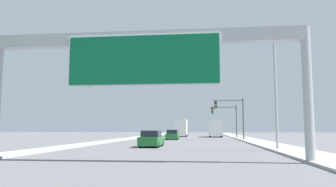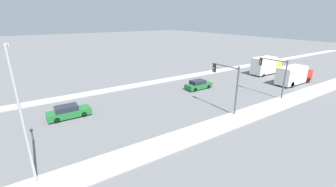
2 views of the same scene
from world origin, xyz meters
name	(u,v)px [view 2 (image 2 of 2)]	position (x,y,z in m)	size (l,w,h in m)	color
sidewalk_right	(296,98)	(9.50, 60.00, 0.07)	(3.00, 120.00, 0.15)	#AAAAAA
median_strip_left	(207,73)	(-9.00, 60.00, 0.07)	(2.00, 120.00, 0.15)	#AAAAAA
car_far_left	(68,112)	(-1.75, 31.35, 0.71)	(1.76, 4.73, 1.50)	#1E662D
car_mid_left	(198,85)	(-1.75, 51.21, 0.70)	(1.77, 4.54, 1.48)	#1E662D
truck_box_primary	(266,66)	(-1.75, 69.14, 1.78)	(2.43, 7.24, 3.52)	yellow
truck_box_secondary	(294,75)	(5.25, 66.82, 1.60)	(2.46, 8.03, 3.15)	red
traffic_light_near_intersection	(228,80)	(7.13, 48.00, 3.99)	(4.24, 0.32, 5.92)	#4C4C4F
traffic_light_mid_block	(276,71)	(7.00, 58.00, 3.82)	(4.50, 0.32, 5.62)	#4C4C4F
street_lamp_right	(20,107)	(8.25, 27.14, 5.67)	(2.97, 0.28, 9.62)	#9EA0A5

